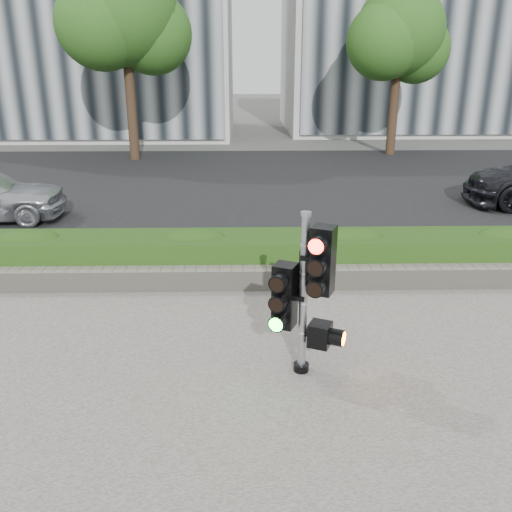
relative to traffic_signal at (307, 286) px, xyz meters
name	(u,v)px	position (x,y,z in m)	size (l,w,h in m)	color
ground	(272,346)	(-0.36, 0.62, -1.11)	(120.00, 120.00, 0.00)	#51514C
sidewalk	(286,487)	(-0.36, -1.88, -1.09)	(16.00, 11.00, 0.03)	#9E9389
road	(256,184)	(-0.36, 10.62, -1.10)	(60.00, 13.00, 0.02)	black
curb	(263,259)	(-0.36, 3.77, -1.05)	(60.00, 0.25, 0.12)	gray
stone_wall	(266,278)	(-0.36, 2.52, -0.91)	(12.00, 0.32, 0.34)	gray
hedge	(265,254)	(-0.36, 3.17, -0.74)	(12.00, 1.00, 0.68)	#437123
building_right	(456,12)	(10.64, 25.62, 4.89)	(18.00, 10.00, 12.00)	#B7B7B2
tree_left	(124,15)	(-4.87, 15.18, 3.94)	(4.61, 4.03, 7.34)	black
tree_right	(399,34)	(5.13, 16.18, 3.37)	(4.10, 3.58, 6.53)	black
traffic_signal	(307,286)	(0.00, 0.00, 0.00)	(0.72, 0.62, 1.95)	black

